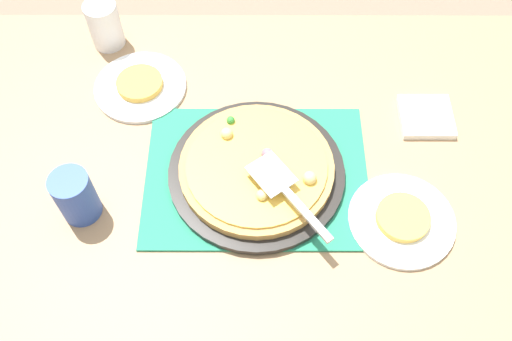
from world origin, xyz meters
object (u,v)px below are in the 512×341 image
(plate_far_right, at_px, (140,87))
(cup_near, at_px, (104,25))
(cup_far, at_px, (75,196))
(pizza_pan, at_px, (256,172))
(napkin_stack, at_px, (425,117))
(pizza, at_px, (256,167))
(pizza_server, at_px, (285,191))
(served_slice_right, at_px, (139,83))
(plate_near_left, at_px, (401,220))
(served_slice_left, at_px, (402,217))

(plate_far_right, xyz_separation_m, cup_near, (0.10, -0.15, 0.06))
(plate_far_right, relative_size, cup_far, 1.83)
(pizza_pan, relative_size, cup_far, 3.17)
(cup_far, height_order, napkin_stack, cup_far)
(pizza, distance_m, pizza_server, 0.10)
(plate_far_right, height_order, served_slice_right, served_slice_right)
(served_slice_right, xyz_separation_m, napkin_stack, (-0.67, 0.09, -0.01))
(cup_far, bearing_deg, napkin_stack, -162.17)
(pizza_pan, relative_size, served_slice_right, 3.45)
(pizza, bearing_deg, plate_far_right, -41.43)
(plate_near_left, xyz_separation_m, served_slice_right, (0.58, -0.36, 0.01))
(served_slice_right, distance_m, napkin_stack, 0.68)
(pizza_pan, relative_size, pizza, 1.15)
(served_slice_left, distance_m, pizza_server, 0.25)
(served_slice_left, xyz_separation_m, pizza_server, (0.24, -0.03, 0.05))
(plate_near_left, bearing_deg, pizza, -20.46)
(plate_near_left, distance_m, served_slice_left, 0.01)
(pizza_server, bearing_deg, cup_far, 1.12)
(plate_near_left, bearing_deg, served_slice_right, -31.80)
(pizza_pan, height_order, served_slice_right, served_slice_right)
(pizza, distance_m, napkin_stack, 0.42)
(pizza_pan, xyz_separation_m, pizza, (-0.00, 0.00, 0.02))
(pizza_server, xyz_separation_m, napkin_stack, (-0.33, -0.23, -0.06))
(served_slice_left, xyz_separation_m, served_slice_right, (0.58, -0.36, 0.00))
(pizza, distance_m, cup_far, 0.37)
(served_slice_left, bearing_deg, cup_far, -2.13)
(plate_near_left, relative_size, served_slice_right, 2.00)
(pizza_pan, height_order, pizza, pizza)
(plate_far_right, height_order, cup_far, cup_far)
(plate_near_left, relative_size, plate_far_right, 1.00)
(pizza_pan, bearing_deg, plate_near_left, 159.58)
(served_slice_left, relative_size, napkin_stack, 0.92)
(pizza, bearing_deg, cup_far, 13.43)
(pizza_pan, distance_m, pizza, 0.02)
(served_slice_right, relative_size, pizza_server, 0.52)
(plate_far_right, bearing_deg, cup_near, -57.75)
(plate_far_right, xyz_separation_m, cup_far, (0.08, 0.33, 0.06))
(napkin_stack, bearing_deg, served_slice_left, 70.87)
(cup_near, bearing_deg, plate_near_left, 142.85)
(served_slice_left, bearing_deg, cup_near, -37.15)
(plate_near_left, xyz_separation_m, napkin_stack, (-0.09, -0.27, 0.00))
(pizza_pan, distance_m, napkin_stack, 0.42)
(served_slice_left, xyz_separation_m, cup_far, (0.66, -0.02, 0.04))
(plate_near_left, xyz_separation_m, served_slice_left, (0.00, 0.00, 0.01))
(plate_near_left, bearing_deg, served_slice_left, 0.00)
(plate_far_right, relative_size, served_slice_right, 2.00)
(served_slice_right, bearing_deg, pizza, 138.57)
(served_slice_right, height_order, pizza_server, pizza_server)
(cup_far, distance_m, napkin_stack, 0.79)
(pizza_pan, relative_size, plate_near_left, 1.73)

